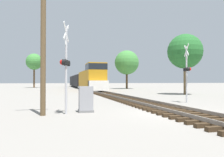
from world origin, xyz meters
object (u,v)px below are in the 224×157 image
at_px(freight_train, 82,81).
at_px(utility_pole, 43,30).
at_px(crossing_signal_far, 187,70).
at_px(tree_far_right, 185,52).
at_px(tree_deep_background, 34,62).
at_px(tree_mid_background, 127,63).
at_px(crossing_signal_near, 66,64).
at_px(relay_cabinet, 86,99).

height_order(freight_train, utility_pole, utility_pole).
bearing_deg(crossing_signal_far, tree_far_right, -19.31).
height_order(utility_pole, tree_deep_background, tree_deep_background).
distance_m(crossing_signal_far, tree_deep_background, 48.41).
bearing_deg(tree_far_right, crossing_signal_far, -122.27).
bearing_deg(freight_train, crossing_signal_far, -84.24).
bearing_deg(tree_mid_background, crossing_signal_near, -112.92).
distance_m(utility_pole, tree_deep_background, 49.91).
relative_size(crossing_signal_near, tree_deep_background, 0.51).
height_order(crossing_signal_far, utility_pole, utility_pole).
bearing_deg(tree_mid_background, relay_cabinet, -111.65).
xyz_separation_m(crossing_signal_far, tree_mid_background, (5.68, 32.04, 3.41)).
xyz_separation_m(crossing_signal_near, tree_mid_background, (15.10, 35.71, 3.39)).
bearing_deg(utility_pole, tree_far_right, 38.95).
height_order(freight_train, relay_cabinet, freight_train).
height_order(crossing_signal_far, tree_mid_background, tree_mid_background).
bearing_deg(tree_far_right, utility_pole, -141.05).
distance_m(relay_cabinet, tree_far_right, 19.57).
relative_size(crossing_signal_near, tree_mid_background, 0.53).
bearing_deg(tree_far_right, freight_train, 108.82).
relative_size(crossing_signal_near, tree_far_right, 0.61).
height_order(tree_mid_background, tree_deep_background, tree_deep_background).
bearing_deg(freight_train, tree_mid_background, -31.29).
bearing_deg(utility_pole, tree_deep_background, 95.72).
relative_size(freight_train, tree_far_right, 6.10).
height_order(relay_cabinet, tree_mid_background, tree_mid_background).
height_order(crossing_signal_far, tree_deep_background, tree_deep_background).
bearing_deg(utility_pole, crossing_signal_near, 13.00).
bearing_deg(utility_pole, relay_cabinet, 17.37).
height_order(crossing_signal_near, tree_far_right, tree_far_right).
relative_size(crossing_signal_far, relay_cabinet, 3.27).
xyz_separation_m(freight_train, crossing_signal_near, (-5.61, -41.48, 0.70)).
bearing_deg(crossing_signal_far, relay_cabinet, 124.20).
height_order(freight_train, tree_far_right, tree_far_right).
relative_size(crossing_signal_far, tree_far_right, 0.60).
relative_size(freight_train, crossing_signal_far, 10.24).
bearing_deg(utility_pole, freight_train, 80.90).
relative_size(relay_cabinet, tree_deep_background, 0.15).
bearing_deg(tree_mid_background, tree_deep_background, 147.19).
bearing_deg(tree_far_right, tree_mid_background, 90.55).
distance_m(freight_train, crossing_signal_near, 41.86).
bearing_deg(tree_far_right, crossing_signal_near, -139.67).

